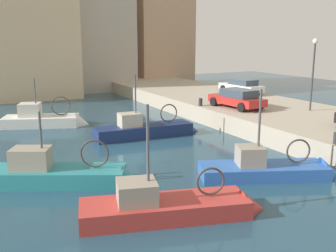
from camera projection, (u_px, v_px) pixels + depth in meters
water_surface at (142, 156)px, 20.78m from camera, size 80.00×80.00×0.00m
quay_wall at (303, 124)px, 25.81m from camera, size 9.00×56.00×1.20m
fishing_boat_navy at (148, 135)px, 24.94m from camera, size 7.01×2.15×4.70m
fishing_boat_teal at (66, 181)px, 16.83m from camera, size 6.44×4.35×3.91m
fishing_boat_blue at (272, 174)px, 17.70m from camera, size 6.53×4.05×4.76m
fishing_boat_red at (174, 214)px, 13.74m from camera, size 6.77×3.33×4.76m
fishing_boat_white at (47, 124)px, 27.88m from camera, size 6.16×3.85×4.27m
parked_car_white at (242, 86)px, 35.30m from camera, size 2.06×4.48×1.29m
parked_car_red at (237, 98)px, 28.01m from camera, size 2.29×4.45×1.35m
mooring_bollard_mid at (336, 138)px, 18.56m from camera, size 0.28×0.28×0.55m
mooring_bollard_north at (201, 102)px, 28.95m from camera, size 0.28×0.28×0.55m
quay_streetlamp at (314, 63)px, 26.43m from camera, size 0.36×0.36×4.83m
waterfront_building_west at (22, 19)px, 40.21m from camera, size 9.99×8.81×15.85m
waterfront_building_central at (160, 26)px, 51.12m from camera, size 7.50×6.29×15.02m
waterfront_building_east at (93, 25)px, 46.70m from camera, size 7.88×8.91×15.00m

